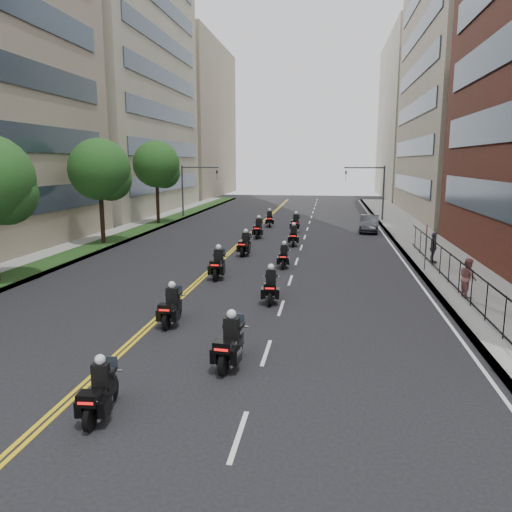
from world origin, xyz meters
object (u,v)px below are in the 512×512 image
Objects in this scene: motorcycle_5 at (284,257)px; motorcycle_7 at (294,236)px; pedestrian_b at (468,278)px; motorcycle_9 at (296,224)px; parked_sedan at (369,224)px; motorcycle_0 at (100,393)px; motorcycle_1 at (230,344)px; motorcycle_8 at (259,229)px; motorcycle_10 at (270,219)px; motorcycle_3 at (271,287)px; motorcycle_6 at (245,245)px; motorcycle_4 at (218,265)px; pedestrian_c at (433,248)px; motorcycle_2 at (172,308)px.

motorcycle_7 reaches higher than motorcycle_5.
pedestrian_b reaches higher than motorcycle_5.
parked_sedan is (6.33, 0.68, 0.02)m from motorcycle_9.
motorcycle_1 reaches higher than motorcycle_0.
parked_sedan is at bearing -1.89° from pedestrian_b.
motorcycle_8 reaches higher than motorcycle_10.
motorcycle_8 is at bearing 95.80° from motorcycle_3.
motorcycle_6 is 0.98× the size of motorcycle_9.
motorcycle_1 is 11.52m from motorcycle_4.
motorcycle_10 is 0.53× the size of parked_sedan.
pedestrian_c reaches higher than motorcycle_1.
motorcycle_5 is 10.40m from pedestrian_b.
motorcycle_2 is at bearing 159.77° from pedestrian_c.
parked_sedan is at bearing 68.48° from motorcycle_5.
motorcycle_0 is at bearing -98.94° from parked_sedan.
motorcycle_7 is 15.97m from pedestrian_b.
motorcycle_4 is at bearing -90.23° from motorcycle_8.
motorcycle_4 is at bearing -109.23° from motorcycle_7.
motorcycle_2 is 4.89m from motorcycle_3.
motorcycle_7 is at bearing 94.02° from motorcycle_1.
motorcycle_10 is (-0.14, 14.57, -0.00)m from motorcycle_6.
motorcycle_7 is 1.25× the size of pedestrian_c.
motorcycle_0 is 25.58m from motorcycle_7.
motorcycle_7 is 0.94× the size of motorcycle_8.
motorcycle_6 is 15.11m from parked_sedan.
motorcycle_10 is 9.28m from parked_sedan.
motorcycle_4 is 21.16m from motorcycle_10.
motorcycle_3 is 5.22m from motorcycle_4.
motorcycle_0 is 0.86× the size of motorcycle_4.
motorcycle_2 is at bearing -92.71° from motorcycle_4.
motorcycle_3 is 12.43m from pedestrian_c.
motorcycle_10 is (0.29, 28.82, 0.03)m from motorcycle_2.
motorcycle_6 is 11.59m from pedestrian_c.
motorcycle_2 is 21.76m from motorcycle_8.
motorcycle_9 is at bearing 57.19° from pedestrian_c.
motorcycle_5 is at bearing -92.93° from motorcycle_7.
motorcycle_1 is 29.33m from motorcycle_9.
motorcycle_4 reaches higher than motorcycle_0.
motorcycle_8 is at bearing -146.43° from parked_sedan.
motorcycle_9 is 22.62m from pedestrian_b.
motorcycle_2 is 1.26× the size of pedestrian_b.
motorcycle_1 is 12.38m from pedestrian_b.
motorcycle_2 is at bearing 134.96° from motorcycle_1.
motorcycle_6 is (-2.84, 3.40, 0.07)m from motorcycle_5.
motorcycle_7 is at bearing -80.70° from motorcycle_10.
motorcycle_8 is at bearing 95.49° from motorcycle_6.
motorcycle_7 reaches higher than motorcycle_2.
motorcycle_3 is at bearing -98.66° from parked_sedan.
motorcycle_8 is 1.34× the size of pedestrian_c.
motorcycle_3 is at bearing 70.24° from motorcycle_0.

